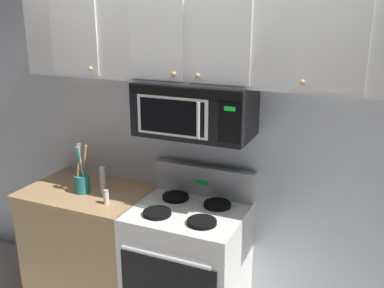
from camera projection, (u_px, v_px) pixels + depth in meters
name	position (u px, v px, depth m)	size (l,w,h in m)	color
back_wall	(209.00, 133.00, 3.12)	(5.20, 0.10, 2.70)	silver
stove_range	(188.00, 266.00, 3.06)	(0.76, 0.69, 1.12)	white
over_range_microwave	(195.00, 109.00, 2.84)	(0.76, 0.43, 0.35)	black
upper_cabinets	(197.00, 38.00, 2.73)	(2.50, 0.36, 0.55)	silver
counter_segment	(91.00, 243.00, 3.40)	(0.93, 0.65, 0.90)	tan
utensil_crock_teal	(82.00, 180.00, 3.20)	(0.11, 0.11, 0.38)	teal
salt_shaker	(106.00, 197.00, 3.01)	(0.04, 0.04, 0.10)	white
pepper_mill	(103.00, 181.00, 3.14)	(0.04, 0.04, 0.22)	#B7B2A8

